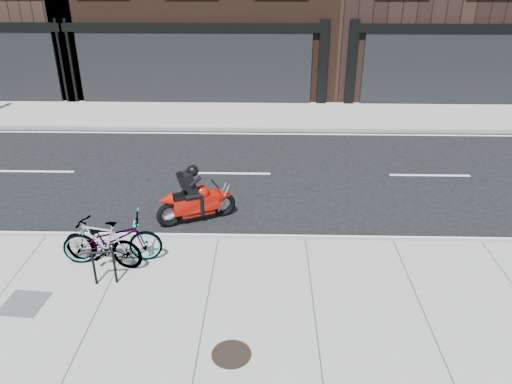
{
  "coord_description": "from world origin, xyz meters",
  "views": [
    {
      "loc": [
        1.11,
        -11.82,
        6.09
      ],
      "look_at": [
        0.85,
        -1.12,
        0.9
      ],
      "focal_mm": 35.0,
      "sensor_mm": 36.0,
      "label": 1
    }
  ],
  "objects_px": {
    "bicycle_rear": "(102,243)",
    "motorcycle": "(200,198)",
    "bike_rack": "(104,265)",
    "bicycle_front": "(112,239)",
    "manhole_cover": "(231,354)",
    "utility_grate": "(24,303)"
  },
  "relations": [
    {
      "from": "bike_rack",
      "to": "utility_grate",
      "type": "xyz_separation_m",
      "value": [
        -1.36,
        -0.69,
        -0.43
      ]
    },
    {
      "from": "manhole_cover",
      "to": "utility_grate",
      "type": "xyz_separation_m",
      "value": [
        -3.97,
        1.2,
        0.0
      ]
    },
    {
      "from": "bike_rack",
      "to": "utility_grate",
      "type": "height_order",
      "value": "bike_rack"
    },
    {
      "from": "bicycle_rear",
      "to": "motorcycle",
      "type": "distance_m",
      "value": 2.8
    },
    {
      "from": "motorcycle",
      "to": "manhole_cover",
      "type": "relative_size",
      "value": 2.89
    },
    {
      "from": "bicycle_front",
      "to": "manhole_cover",
      "type": "distance_m",
      "value": 3.82
    },
    {
      "from": "bicycle_front",
      "to": "bicycle_rear",
      "type": "height_order",
      "value": "bicycle_front"
    },
    {
      "from": "bike_rack",
      "to": "bicycle_front",
      "type": "xyz_separation_m",
      "value": [
        -0.05,
        0.79,
        0.1
      ]
    },
    {
      "from": "bike_rack",
      "to": "motorcycle",
      "type": "height_order",
      "value": "motorcycle"
    },
    {
      "from": "bicycle_rear",
      "to": "utility_grate",
      "type": "distance_m",
      "value": 1.83
    },
    {
      "from": "manhole_cover",
      "to": "bicycle_rear",
      "type": "bearing_deg",
      "value": 138.21
    },
    {
      "from": "utility_grate",
      "to": "bicycle_rear",
      "type": "bearing_deg",
      "value": 49.28
    },
    {
      "from": "bicycle_rear",
      "to": "bicycle_front",
      "type": "bearing_deg",
      "value": 146.96
    },
    {
      "from": "manhole_cover",
      "to": "utility_grate",
      "type": "relative_size",
      "value": 0.88
    },
    {
      "from": "bicycle_rear",
      "to": "bike_rack",
      "type": "bearing_deg",
      "value": 32.14
    },
    {
      "from": "bicycle_rear",
      "to": "utility_grate",
      "type": "xyz_separation_m",
      "value": [
        -1.14,
        -1.33,
        -0.52
      ]
    },
    {
      "from": "bike_rack",
      "to": "utility_grate",
      "type": "distance_m",
      "value": 1.58
    },
    {
      "from": "bike_rack",
      "to": "manhole_cover",
      "type": "distance_m",
      "value": 3.26
    },
    {
      "from": "motorcycle",
      "to": "utility_grate",
      "type": "bearing_deg",
      "value": -153.69
    },
    {
      "from": "bicycle_rear",
      "to": "motorcycle",
      "type": "height_order",
      "value": "motorcycle"
    },
    {
      "from": "manhole_cover",
      "to": "motorcycle",
      "type": "bearing_deg",
      "value": 103.07
    },
    {
      "from": "bike_rack",
      "to": "bicycle_rear",
      "type": "height_order",
      "value": "bicycle_rear"
    }
  ]
}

